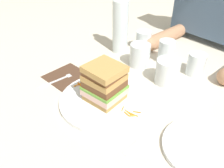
{
  "coord_description": "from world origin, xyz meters",
  "views": [
    {
      "loc": [
        0.44,
        -0.38,
        0.46
      ],
      "look_at": [
        0.01,
        0.0,
        0.05
      ],
      "focal_mm": 36.7,
      "sensor_mm": 36.0,
      "label": 1
    }
  ],
  "objects_px": {
    "sandwich": "(105,83)",
    "empty_tumbler_2": "(140,55)",
    "water_bottle": "(120,23)",
    "empty_tumbler_1": "(166,51)",
    "napkin_dark": "(67,76)",
    "knife": "(148,134)",
    "empty_tumbler_3": "(144,40)",
    "main_plate": "(105,100)",
    "fork": "(61,78)",
    "juice_glass": "(167,72)",
    "empty_tumbler_0": "(196,64)",
    "side_plate": "(204,148)"
  },
  "relations": [
    {
      "from": "sandwich",
      "to": "side_plate",
      "type": "distance_m",
      "value": 0.32
    },
    {
      "from": "empty_tumbler_0",
      "to": "empty_tumbler_1",
      "type": "distance_m",
      "value": 0.13
    },
    {
      "from": "napkin_dark",
      "to": "juice_glass",
      "type": "xyz_separation_m",
      "value": [
        0.26,
        0.24,
        0.04
      ]
    },
    {
      "from": "empty_tumbler_0",
      "to": "empty_tumbler_2",
      "type": "relative_size",
      "value": 0.92
    },
    {
      "from": "empty_tumbler_1",
      "to": "side_plate",
      "type": "bearing_deg",
      "value": -40.3
    },
    {
      "from": "fork",
      "to": "empty_tumbler_3",
      "type": "height_order",
      "value": "empty_tumbler_3"
    },
    {
      "from": "empty_tumbler_1",
      "to": "water_bottle",
      "type": "bearing_deg",
      "value": -159.01
    },
    {
      "from": "napkin_dark",
      "to": "empty_tumbler_0",
      "type": "xyz_separation_m",
      "value": [
        0.3,
        0.36,
        0.04
      ]
    },
    {
      "from": "empty_tumbler_3",
      "to": "sandwich",
      "type": "bearing_deg",
      "value": -65.62
    },
    {
      "from": "empty_tumbler_2",
      "to": "fork",
      "type": "bearing_deg",
      "value": -113.54
    },
    {
      "from": "water_bottle",
      "to": "empty_tumbler_3",
      "type": "relative_size",
      "value": 3.41
    },
    {
      "from": "juice_glass",
      "to": "water_bottle",
      "type": "relative_size",
      "value": 0.31
    },
    {
      "from": "main_plate",
      "to": "empty_tumbler_3",
      "type": "bearing_deg",
      "value": 114.32
    },
    {
      "from": "fork",
      "to": "juice_glass",
      "type": "bearing_deg",
      "value": 45.05
    },
    {
      "from": "napkin_dark",
      "to": "empty_tumbler_0",
      "type": "distance_m",
      "value": 0.47
    },
    {
      "from": "fork",
      "to": "empty_tumbler_0",
      "type": "xyz_separation_m",
      "value": [
        0.3,
        0.38,
        0.04
      ]
    },
    {
      "from": "sandwich",
      "to": "fork",
      "type": "xyz_separation_m",
      "value": [
        -0.2,
        -0.03,
        -0.07
      ]
    },
    {
      "from": "knife",
      "to": "fork",
      "type": "bearing_deg",
      "value": -175.29
    },
    {
      "from": "water_bottle",
      "to": "empty_tumbler_1",
      "type": "height_order",
      "value": "water_bottle"
    },
    {
      "from": "knife",
      "to": "water_bottle",
      "type": "bearing_deg",
      "value": 145.35
    },
    {
      "from": "empty_tumbler_1",
      "to": "empty_tumbler_2",
      "type": "xyz_separation_m",
      "value": [
        -0.05,
        -0.1,
        -0.0
      ]
    },
    {
      "from": "sandwich",
      "to": "empty_tumbler_3",
      "type": "height_order",
      "value": "sandwich"
    },
    {
      "from": "napkin_dark",
      "to": "fork",
      "type": "height_order",
      "value": "fork"
    },
    {
      "from": "knife",
      "to": "side_plate",
      "type": "relative_size",
      "value": 0.98
    },
    {
      "from": "main_plate",
      "to": "empty_tumbler_3",
      "type": "relative_size",
      "value": 3.48
    },
    {
      "from": "fork",
      "to": "empty_tumbler_2",
      "type": "height_order",
      "value": "empty_tumbler_2"
    },
    {
      "from": "sandwich",
      "to": "napkin_dark",
      "type": "relative_size",
      "value": 0.89
    },
    {
      "from": "napkin_dark",
      "to": "empty_tumbler_3",
      "type": "relative_size",
      "value": 1.69
    },
    {
      "from": "empty_tumbler_3",
      "to": "side_plate",
      "type": "bearing_deg",
      "value": -32.75
    },
    {
      "from": "knife",
      "to": "water_bottle",
      "type": "distance_m",
      "value": 0.5
    },
    {
      "from": "main_plate",
      "to": "sandwich",
      "type": "relative_size",
      "value": 2.32
    },
    {
      "from": "sandwich",
      "to": "empty_tumbler_2",
      "type": "xyz_separation_m",
      "value": [
        -0.08,
        0.24,
        -0.03
      ]
    },
    {
      "from": "fork",
      "to": "side_plate",
      "type": "xyz_separation_m",
      "value": [
        0.5,
        0.09,
        0.0
      ]
    },
    {
      "from": "empty_tumbler_1",
      "to": "empty_tumbler_0",
      "type": "bearing_deg",
      "value": 2.09
    },
    {
      "from": "fork",
      "to": "empty_tumbler_3",
      "type": "distance_m",
      "value": 0.4
    },
    {
      "from": "juice_glass",
      "to": "knife",
      "type": "bearing_deg",
      "value": -62.99
    },
    {
      "from": "water_bottle",
      "to": "side_plate",
      "type": "relative_size",
      "value": 1.34
    },
    {
      "from": "empty_tumbler_2",
      "to": "side_plate",
      "type": "bearing_deg",
      "value": -25.62
    },
    {
      "from": "main_plate",
      "to": "sandwich",
      "type": "distance_m",
      "value": 0.06
    },
    {
      "from": "fork",
      "to": "side_plate",
      "type": "bearing_deg",
      "value": 10.59
    },
    {
      "from": "fork",
      "to": "empty_tumbler_0",
      "type": "relative_size",
      "value": 2.05
    },
    {
      "from": "juice_glass",
      "to": "water_bottle",
      "type": "bearing_deg",
      "value": 171.13
    },
    {
      "from": "main_plate",
      "to": "empty_tumbler_2",
      "type": "xyz_separation_m",
      "value": [
        -0.08,
        0.24,
        0.04
      ]
    },
    {
      "from": "sandwich",
      "to": "empty_tumbler_1",
      "type": "bearing_deg",
      "value": 95.03
    },
    {
      "from": "main_plate",
      "to": "empty_tumbler_2",
      "type": "relative_size",
      "value": 3.17
    },
    {
      "from": "empty_tumbler_0",
      "to": "empty_tumbler_2",
      "type": "xyz_separation_m",
      "value": [
        -0.18,
        -0.1,
        0.0
      ]
    },
    {
      "from": "napkin_dark",
      "to": "knife",
      "type": "bearing_deg",
      "value": 1.35
    },
    {
      "from": "water_bottle",
      "to": "empty_tumbler_2",
      "type": "height_order",
      "value": "water_bottle"
    },
    {
      "from": "water_bottle",
      "to": "empty_tumbler_3",
      "type": "bearing_deg",
      "value": 59.02
    },
    {
      "from": "fork",
      "to": "empty_tumbler_1",
      "type": "relative_size",
      "value": 1.86
    }
  ]
}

